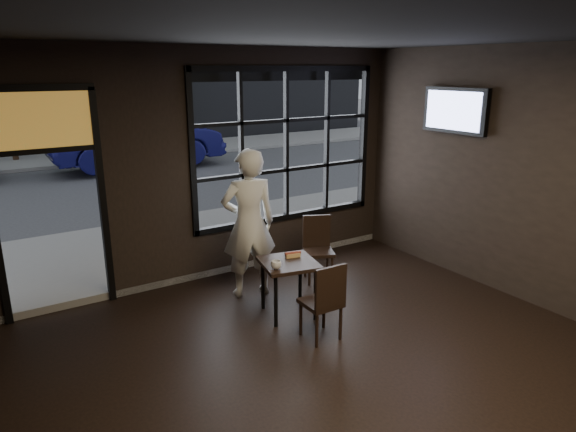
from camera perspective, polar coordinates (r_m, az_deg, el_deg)
floor at (r=5.04m, az=10.31°, el=-19.62°), size 6.00×7.00×0.02m
ceiling at (r=4.11m, az=12.70°, el=19.92°), size 6.00×7.00×0.02m
window_frame at (r=7.69m, az=-0.20°, el=7.85°), size 3.06×0.12×2.28m
stained_transom at (r=6.49m, az=-26.00°, el=9.59°), size 1.20×0.06×0.70m
street_asphalt at (r=27.23m, az=-26.66°, el=8.33°), size 60.00×41.00×0.04m
cafe_table at (r=6.28m, az=0.06°, el=-7.98°), size 0.76×0.76×0.69m
chair_near at (r=5.73m, az=3.67°, el=-9.30°), size 0.40×0.40×0.91m
chair_window at (r=7.21m, az=3.44°, el=-3.77°), size 0.52×0.52×0.91m
man at (r=6.63m, az=-4.38°, el=-0.86°), size 0.80×0.62×1.96m
hotdog at (r=6.27m, az=0.54°, el=-4.32°), size 0.21×0.12×0.06m
cup at (r=5.91m, az=-1.33°, el=-5.46°), size 0.17×0.17×0.10m
tv at (r=7.56m, az=18.08°, el=11.09°), size 0.12×1.06×0.62m
navy_car at (r=15.89m, az=-16.35°, el=8.31°), size 4.94×1.80×1.62m
tree_left at (r=18.28m, az=-28.98°, el=12.93°), size 2.07×2.07×3.54m
tree_right at (r=19.19m, az=-14.86°, el=15.48°), size 2.37×2.37×4.04m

